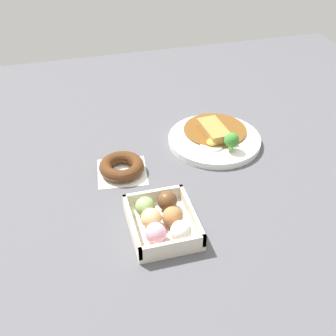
{
  "coord_description": "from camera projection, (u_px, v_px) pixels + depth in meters",
  "views": [
    {
      "loc": [
        -0.84,
        0.34,
        0.68
      ],
      "look_at": [
        -0.02,
        0.12,
        0.03
      ],
      "focal_mm": 46.29,
      "sensor_mm": 36.0,
      "label": 1
    }
  ],
  "objects": [
    {
      "name": "ground_plane",
      "position": [
        210.0,
        166.0,
        1.13
      ],
      "size": [
        1.6,
        1.6,
        0.0
      ],
      "primitive_type": "plane",
      "color": "#4C4C51"
    },
    {
      "name": "chocolate_ring_donut",
      "position": [
        122.0,
        167.0,
        1.1
      ],
      "size": [
        0.14,
        0.14,
        0.03
      ],
      "color": "white",
      "rests_on": "ground_plane"
    },
    {
      "name": "donut_box",
      "position": [
        162.0,
        220.0,
        0.93
      ],
      "size": [
        0.17,
        0.14,
        0.06
      ],
      "color": "beige",
      "rests_on": "ground_plane"
    },
    {
      "name": "curry_plate",
      "position": [
        215.0,
        138.0,
        1.21
      ],
      "size": [
        0.26,
        0.26,
        0.07
      ],
      "color": "white",
      "rests_on": "ground_plane"
    }
  ]
}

